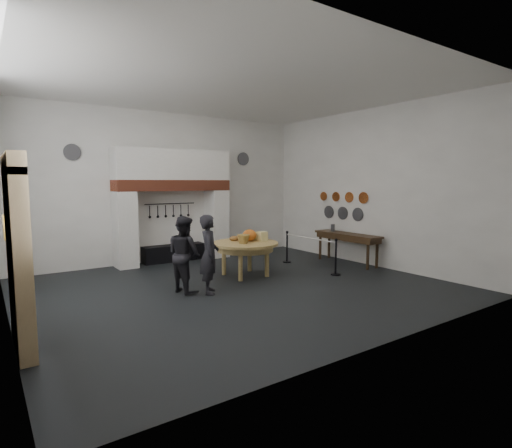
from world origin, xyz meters
TOP-DOWN VIEW (x-y plane):
  - floor at (0.00, 0.00)m, footprint 9.00×8.00m
  - ceiling at (0.00, 0.00)m, footprint 9.00×8.00m
  - wall_back at (0.00, 4.00)m, footprint 9.00×0.02m
  - wall_front at (0.00, -4.00)m, footprint 9.00×0.02m
  - wall_left at (-4.50, 0.00)m, footprint 0.02×8.00m
  - wall_right at (4.50, 0.00)m, footprint 0.02×8.00m
  - chimney_pier_left at (-1.48, 3.65)m, footprint 0.55×0.70m
  - chimney_pier_right at (1.48, 3.65)m, footprint 0.55×0.70m
  - hearth_brick_band at (0.00, 3.65)m, footprint 3.50×0.72m
  - chimney_hood at (0.00, 3.65)m, footprint 3.50×0.70m
  - iron_range at (0.00, 3.72)m, footprint 1.90×0.45m
  - utensil_rail at (0.00, 3.92)m, footprint 1.60×0.02m
  - door_recess at (-4.47, -1.00)m, footprint 0.04×1.10m
  - door_jamb_near at (-4.38, -1.70)m, footprint 0.22×0.30m
  - door_jamb_far at (-4.38, -0.30)m, footprint 0.22×0.30m
  - door_lintel at (-4.38, -1.00)m, footprint 0.22×1.70m
  - wall_plaque at (-4.45, 0.80)m, footprint 0.05×0.34m
  - work_table at (0.74, 0.85)m, footprint 1.82×1.82m
  - pumpkin at (0.94, 0.95)m, footprint 0.36×0.36m
  - cheese_block_big at (1.24, 0.80)m, footprint 0.22×0.22m
  - cheese_block_small at (1.22, 1.10)m, footprint 0.18×0.18m
  - wicker_basket at (0.59, 0.70)m, footprint 0.34×0.34m
  - bread_loaf at (0.64, 1.20)m, footprint 0.31×0.18m
  - visitor_near at (-0.78, -0.05)m, footprint 0.65×0.74m
  - visitor_far at (-1.18, 0.35)m, footprint 0.78×0.93m
  - side_table at (4.10, 0.46)m, footprint 0.55×2.20m
  - pewter_jug at (4.10, 1.06)m, footprint 0.12×0.12m
  - copper_pan_a at (4.46, 0.20)m, footprint 0.03×0.34m
  - copper_pan_b at (4.46, 0.75)m, footprint 0.03×0.32m
  - copper_pan_c at (4.46, 1.30)m, footprint 0.03×0.30m
  - copper_pan_d at (4.46, 1.85)m, footprint 0.03×0.28m
  - pewter_plate_left at (4.46, 0.40)m, footprint 0.03×0.40m
  - pewter_plate_mid at (4.46, 1.00)m, footprint 0.03×0.40m
  - pewter_plate_right at (4.46, 1.60)m, footprint 0.03×0.40m
  - pewter_plate_back_left at (-2.70, 3.96)m, footprint 0.44×0.03m
  - pewter_plate_back_right at (2.70, 3.96)m, footprint 0.44×0.03m
  - barrier_post_near at (2.72, -0.42)m, footprint 0.05×0.05m
  - barrier_post_far at (2.72, 1.58)m, footprint 0.05×0.05m
  - barrier_rope at (2.72, 0.58)m, footprint 0.04×2.00m

SIDE VIEW (x-z plane):
  - floor at x=0.00m, z-range -0.01..0.01m
  - iron_range at x=0.00m, z-range 0.00..0.50m
  - barrier_post_near at x=2.72m, z-range 0.00..0.90m
  - barrier_post_far at x=2.72m, z-range 0.00..0.90m
  - work_table at x=0.74m, z-range 0.80..0.88m
  - visitor_far at x=-1.18m, z-range 0.00..1.68m
  - barrier_rope at x=2.72m, z-range 0.83..0.87m
  - visitor_near at x=-0.78m, z-range 0.00..1.71m
  - side_table at x=4.10m, z-range 0.84..0.90m
  - bread_loaf at x=0.64m, z-range 0.87..1.01m
  - cheese_block_small at x=1.22m, z-range 0.88..1.07m
  - wicker_basket at x=0.59m, z-range 0.88..1.09m
  - cheese_block_big at x=1.24m, z-range 0.88..1.11m
  - pewter_jug at x=4.10m, z-range 0.90..1.12m
  - pumpkin at x=0.94m, z-range 0.88..1.18m
  - chimney_pier_left at x=-1.48m, z-range 0.00..2.15m
  - chimney_pier_right at x=1.48m, z-range 0.00..2.15m
  - door_recess at x=-4.47m, z-range 0.00..2.50m
  - door_jamb_near at x=-4.38m, z-range 0.00..2.60m
  - door_jamb_far at x=-4.38m, z-range 0.00..2.60m
  - pewter_plate_left at x=4.46m, z-range 1.25..1.65m
  - pewter_plate_mid at x=4.46m, z-range 1.25..1.65m
  - pewter_plate_right at x=4.46m, z-range 1.25..1.65m
  - wall_plaque at x=-4.45m, z-range 1.38..1.82m
  - utensil_rail at x=0.00m, z-range 1.74..1.76m
  - copper_pan_b at x=4.46m, z-range 1.79..2.11m
  - copper_pan_d at x=4.46m, z-range 1.81..2.09m
  - copper_pan_a at x=4.46m, z-range 1.78..2.12m
  - copper_pan_c at x=4.46m, z-range 1.80..2.10m
  - wall_back at x=0.00m, z-range 0.00..4.50m
  - wall_front at x=0.00m, z-range 0.00..4.50m
  - wall_left at x=-4.50m, z-range 0.00..4.50m
  - wall_right at x=4.50m, z-range 0.00..4.50m
  - hearth_brick_band at x=0.00m, z-range 2.15..2.47m
  - door_lintel at x=-4.38m, z-range 2.50..2.80m
  - chimney_hood at x=0.00m, z-range 2.47..3.37m
  - pewter_plate_back_left at x=-2.70m, z-range 2.98..3.42m
  - pewter_plate_back_right at x=2.70m, z-range 2.98..3.42m
  - ceiling at x=0.00m, z-range 4.49..4.51m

